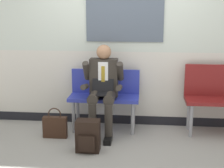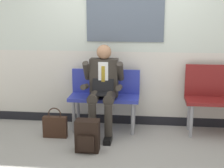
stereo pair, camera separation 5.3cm
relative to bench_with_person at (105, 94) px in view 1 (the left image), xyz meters
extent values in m
plane|color=gray|center=(0.27, -0.48, -0.54)|extent=(18.00, 18.00, 0.00)
cube|color=beige|center=(0.27, 0.29, 0.10)|extent=(5.71, 0.12, 1.00)
cube|color=black|center=(0.27, 0.29, -0.47)|extent=(5.71, 0.14, 0.14)
cube|color=#28339E|center=(0.00, -0.06, -0.04)|extent=(1.01, 0.42, 0.05)
cube|color=#28339E|center=(0.00, 0.12, 0.16)|extent=(1.01, 0.04, 0.36)
cylinder|color=gray|center=(-0.43, -0.21, -0.30)|extent=(0.05, 0.05, 0.47)
cylinder|color=gray|center=(-0.43, 0.09, -0.30)|extent=(0.05, 0.05, 0.47)
cylinder|color=gray|center=(0.43, -0.21, -0.30)|extent=(0.05, 0.05, 0.47)
cylinder|color=gray|center=(0.43, 0.09, -0.30)|extent=(0.05, 0.05, 0.47)
cylinder|color=gray|center=(1.24, -0.21, -0.30)|extent=(0.05, 0.05, 0.47)
cylinder|color=gray|center=(1.24, 0.09, -0.30)|extent=(0.05, 0.05, 0.47)
cylinder|color=#2D2823|center=(-0.11, -0.27, 0.03)|extent=(0.15, 0.40, 0.15)
cylinder|color=#2D2823|center=(-0.11, -0.46, -0.28)|extent=(0.11, 0.11, 0.52)
cube|color=black|center=(-0.11, -0.52, -0.50)|extent=(0.10, 0.26, 0.07)
cylinder|color=#2D2823|center=(0.11, -0.27, 0.03)|extent=(0.15, 0.40, 0.15)
cylinder|color=#2D2823|center=(0.11, -0.46, -0.28)|extent=(0.11, 0.11, 0.52)
cube|color=black|center=(0.11, -0.52, -0.50)|extent=(0.10, 0.26, 0.07)
cube|color=#2D2823|center=(0.00, -0.06, 0.26)|extent=(0.40, 0.18, 0.55)
cube|color=silver|center=(0.00, -0.16, 0.31)|extent=(0.14, 0.01, 0.39)
cube|color=olive|center=(0.00, -0.17, 0.28)|extent=(0.05, 0.01, 0.33)
sphere|color=#9E7051|center=(0.00, -0.06, 0.63)|extent=(0.21, 0.21, 0.21)
cylinder|color=#2D2823|center=(-0.24, -0.13, 0.37)|extent=(0.09, 0.25, 0.30)
cylinder|color=#2D2823|center=(-0.24, -0.30, 0.17)|extent=(0.08, 0.27, 0.12)
cylinder|color=#2D2823|center=(0.24, -0.13, 0.37)|extent=(0.09, 0.25, 0.30)
cylinder|color=#2D2823|center=(0.24, -0.30, 0.17)|extent=(0.08, 0.27, 0.12)
cube|color=black|center=(0.00, -0.30, 0.08)|extent=(0.30, 0.22, 0.02)
cube|color=black|center=(0.00, -0.17, 0.19)|extent=(0.30, 0.08, 0.21)
cube|color=black|center=(-0.11, -0.83, -0.33)|extent=(0.30, 0.18, 0.41)
cube|color=black|center=(-0.11, -0.94, -0.39)|extent=(0.21, 0.04, 0.21)
cube|color=#331E14|center=(-0.64, -0.43, -0.39)|extent=(0.34, 0.09, 0.30)
torus|color=#331E14|center=(-0.64, -0.43, -0.20)|extent=(0.18, 0.02, 0.18)
camera|label=1|loc=(0.60, -4.80, 1.30)|focal=54.62mm
camera|label=2|loc=(0.65, -4.80, 1.30)|focal=54.62mm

